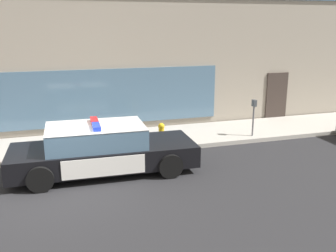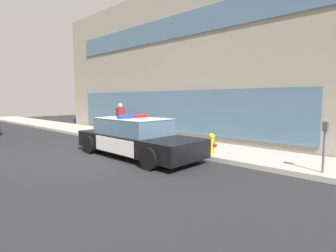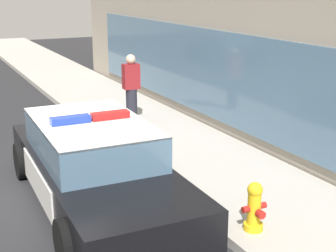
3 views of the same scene
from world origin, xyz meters
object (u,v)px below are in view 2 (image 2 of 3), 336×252
(police_cruiser, at_px, (136,137))
(parking_meter, at_px, (325,138))
(fire_hydrant, at_px, (212,144))
(pedestrian_on_sidewalk, at_px, (121,119))

(police_cruiser, distance_m, parking_meter, 5.88)
(police_cruiser, relative_size, fire_hydrant, 7.16)
(fire_hydrant, xyz_separation_m, parking_meter, (3.44, -0.07, 0.58))
(fire_hydrant, distance_m, pedestrian_on_sidewalk, 6.15)
(police_cruiser, height_order, parking_meter, police_cruiser)
(pedestrian_on_sidewalk, bearing_deg, police_cruiser, -27.48)
(fire_hydrant, bearing_deg, pedestrian_on_sidewalk, 173.64)
(fire_hydrant, relative_size, parking_meter, 0.54)
(police_cruiser, bearing_deg, parking_meter, 16.71)
(police_cruiser, xyz_separation_m, fire_hydrant, (2.22, 1.60, -0.18))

